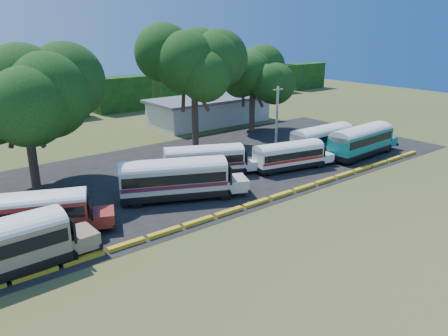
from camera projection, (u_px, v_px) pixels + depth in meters
ground at (251, 213)px, 35.35m from camera, size 160.00×160.00×0.00m
asphalt_strip at (181, 173)px, 44.90m from camera, size 64.00×24.00×0.02m
curb at (243, 207)px, 36.05m from camera, size 53.70×0.45×0.30m
terminal_building at (209, 110)px, 67.73m from camera, size 19.00×9.00×4.00m
treeline_backdrop at (53, 101)px, 70.28m from camera, size 130.00×4.00×6.00m
bus_red at (30, 212)px, 30.78m from camera, size 10.32×6.28×3.34m
bus_cream_west at (176, 177)px, 37.49m from camera, size 11.24×7.13×3.66m
bus_cream_east at (206, 159)px, 43.63m from camera, size 9.71×6.10×3.15m
bus_white_red at (290, 154)px, 45.50m from camera, size 9.38×4.12×3.00m
bus_white_blue at (323, 138)px, 51.54m from camera, size 10.10×2.72×3.30m
bus_teal at (362, 139)px, 49.96m from camera, size 11.21×3.36×3.64m
tree_west at (23, 87)px, 37.57m from camera, size 10.05×10.05×13.17m
tree_center at (194, 60)px, 50.59m from camera, size 9.38×9.38×14.25m
tree_east at (253, 73)px, 60.54m from camera, size 8.29×8.29×11.35m
utility_pole at (277, 116)px, 53.94m from camera, size 1.60×0.30×7.49m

